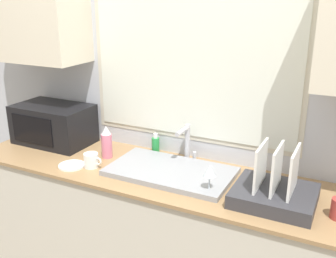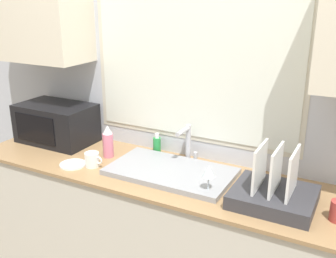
{
  "view_description": "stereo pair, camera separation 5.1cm",
  "coord_description": "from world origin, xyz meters",
  "px_view_note": "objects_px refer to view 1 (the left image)",
  "views": [
    {
      "loc": [
        0.9,
        -1.52,
        1.9
      ],
      "look_at": [
        0.01,
        0.27,
        1.21
      ],
      "focal_mm": 42.0,
      "sensor_mm": 36.0,
      "label": 1
    },
    {
      "loc": [
        0.94,
        -1.5,
        1.9
      ],
      "look_at": [
        0.01,
        0.27,
        1.21
      ],
      "focal_mm": 42.0,
      "sensor_mm": 36.0,
      "label": 2
    }
  ],
  "objects_px": {
    "spray_bottle": "(107,142)",
    "soap_bottle": "(156,145)",
    "microwave": "(54,124)",
    "wine_glass": "(210,172)",
    "dish_rack": "(275,192)",
    "mug_near_sink": "(91,160)",
    "faucet": "(187,140)"
  },
  "relations": [
    {
      "from": "microwave",
      "to": "mug_near_sink",
      "type": "distance_m",
      "value": 0.53
    },
    {
      "from": "soap_bottle",
      "to": "wine_glass",
      "type": "distance_m",
      "value": 0.63
    },
    {
      "from": "mug_near_sink",
      "to": "soap_bottle",
      "type": "bearing_deg",
      "value": 57.22
    },
    {
      "from": "dish_rack",
      "to": "mug_near_sink",
      "type": "height_order",
      "value": "dish_rack"
    },
    {
      "from": "microwave",
      "to": "dish_rack",
      "type": "distance_m",
      "value": 1.54
    },
    {
      "from": "soap_bottle",
      "to": "mug_near_sink",
      "type": "xyz_separation_m",
      "value": [
        -0.23,
        -0.36,
        -0.01
      ]
    },
    {
      "from": "mug_near_sink",
      "to": "spray_bottle",
      "type": "bearing_deg",
      "value": 91.38
    },
    {
      "from": "soap_bottle",
      "to": "mug_near_sink",
      "type": "distance_m",
      "value": 0.43
    },
    {
      "from": "microwave",
      "to": "spray_bottle",
      "type": "xyz_separation_m",
      "value": [
        0.47,
        -0.06,
        -0.03
      ]
    },
    {
      "from": "soap_bottle",
      "to": "wine_glass",
      "type": "relative_size",
      "value": 0.82
    },
    {
      "from": "faucet",
      "to": "dish_rack",
      "type": "distance_m",
      "value": 0.65
    },
    {
      "from": "spray_bottle",
      "to": "mug_near_sink",
      "type": "relative_size",
      "value": 1.77
    },
    {
      "from": "dish_rack",
      "to": "mug_near_sink",
      "type": "relative_size",
      "value": 3.36
    },
    {
      "from": "dish_rack",
      "to": "mug_near_sink",
      "type": "xyz_separation_m",
      "value": [
        -1.05,
        -0.06,
        -0.01
      ]
    },
    {
      "from": "dish_rack",
      "to": "spray_bottle",
      "type": "height_order",
      "value": "dish_rack"
    },
    {
      "from": "faucet",
      "to": "microwave",
      "type": "xyz_separation_m",
      "value": [
        -0.94,
        -0.11,
        -0.0
      ]
    },
    {
      "from": "spray_bottle",
      "to": "mug_near_sink",
      "type": "height_order",
      "value": "spray_bottle"
    },
    {
      "from": "microwave",
      "to": "spray_bottle",
      "type": "relative_size",
      "value": 2.5
    },
    {
      "from": "faucet",
      "to": "wine_glass",
      "type": "bearing_deg",
      "value": -50.54
    },
    {
      "from": "dish_rack",
      "to": "wine_glass",
      "type": "height_order",
      "value": "dish_rack"
    },
    {
      "from": "microwave",
      "to": "spray_bottle",
      "type": "bearing_deg",
      "value": -7.0
    },
    {
      "from": "dish_rack",
      "to": "faucet",
      "type": "bearing_deg",
      "value": 155.48
    },
    {
      "from": "spray_bottle",
      "to": "soap_bottle",
      "type": "relative_size",
      "value": 1.56
    },
    {
      "from": "spray_bottle",
      "to": "wine_glass",
      "type": "distance_m",
      "value": 0.76
    },
    {
      "from": "wine_glass",
      "to": "mug_near_sink",
      "type": "bearing_deg",
      "value": 179.78
    },
    {
      "from": "faucet",
      "to": "spray_bottle",
      "type": "relative_size",
      "value": 1.1
    },
    {
      "from": "faucet",
      "to": "soap_bottle",
      "type": "xyz_separation_m",
      "value": [
        -0.23,
        0.03,
        -0.08
      ]
    },
    {
      "from": "microwave",
      "to": "wine_glass",
      "type": "height_order",
      "value": "microwave"
    },
    {
      "from": "faucet",
      "to": "wine_glass",
      "type": "xyz_separation_m",
      "value": [
        0.28,
        -0.34,
        -0.01
      ]
    },
    {
      "from": "spray_bottle",
      "to": "faucet",
      "type": "bearing_deg",
      "value": 19.67
    },
    {
      "from": "microwave",
      "to": "faucet",
      "type": "bearing_deg",
      "value": 6.59
    },
    {
      "from": "dish_rack",
      "to": "wine_glass",
      "type": "relative_size",
      "value": 2.42
    }
  ]
}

